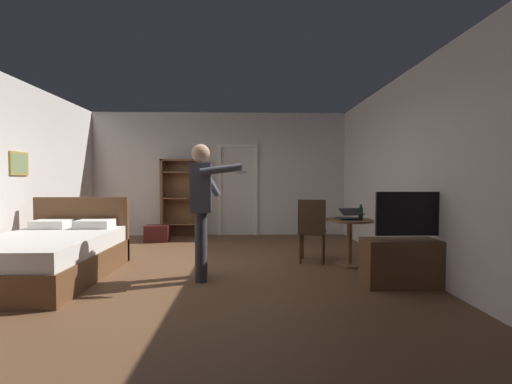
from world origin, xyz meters
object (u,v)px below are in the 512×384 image
Objects in this scene: tv_flatscreen at (412,258)px; side_table at (349,234)px; laptop at (349,216)px; wooden_chair at (312,228)px; bed at (48,255)px; bottle_on_table at (361,213)px; person_blue_shirt at (202,201)px; bookshelf at (181,195)px; suitcase_dark at (157,233)px.

side_table is (-0.46, 0.97, 0.14)m from tv_flatscreen.
tv_flatscreen is 3.23× the size of laptop.
tv_flatscreen reaches higher than wooden_chair.
side_table is 1.92× the size of laptop.
bed reaches higher than bottle_on_table.
person_blue_shirt reaches higher than bed.
wooden_chair is at bearing -45.08° from bookshelf.
tv_flatscreen is (4.61, -0.44, 0.04)m from bed.
bed is at bearing -105.74° from suitcase_dark.
bed is at bearing 174.59° from tv_flatscreen.
side_table is at bearing 60.44° from laptop.
wooden_chair is at bearing -33.14° from suitcase_dark.
bed is 3.47m from bookshelf.
bookshelf is at bearing 138.96° from bottle_on_table.
person_blue_shirt reaches higher than laptop.
person_blue_shirt is at bearing -2.30° from bed.
bookshelf is 1.00× the size of person_blue_shirt.
suitcase_dark is (-3.56, 2.14, -0.63)m from bottle_on_table.
person_blue_shirt is 3.53× the size of suitcase_dark.
bookshelf is 3.43m from person_blue_shirt.
wooden_chair is 2.00× the size of suitcase_dark.
suitcase_dark is (-1.29, 2.68, -0.85)m from person_blue_shirt.
bookshelf is 4.83× the size of laptop.
laptop is 0.21× the size of person_blue_shirt.
suitcase_dark is (-3.88, 3.03, -0.17)m from tv_flatscreen.
bed is 9.03× the size of bottle_on_table.
suitcase_dark is at bearing 148.25° from laptop.
side_table is 0.57m from wooden_chair.
bottle_on_table is at bearing 13.34° from person_blue_shirt.
side_table is (3.04, -2.69, -0.47)m from bookshelf.
side_table reaches higher than suitcase_dark.
tv_flatscreen is 1.53m from wooden_chair.
bookshelf is 7.72× the size of bottle_on_table.
person_blue_shirt reaches higher than wooden_chair.
bookshelf reaches higher than bed.
laptop is at bearing 117.62° from tv_flatscreen.
person_blue_shirt is at bearing -153.59° from wooden_chair.
tv_flatscreen is 2.70m from person_blue_shirt.
bed is 5.65× the size of laptop.
wooden_chair is at bearing 11.13° from bed.
bottle_on_table is 2.34m from person_blue_shirt.
side_table is (4.15, 0.54, 0.17)m from bed.
tv_flatscreen reaches higher than bed.
laptop is 0.37× the size of wooden_chair.
bed is 4.63m from tv_flatscreen.
bottle_on_table reaches higher than side_table.
suitcase_dark is at bearing 142.01° from tv_flatscreen.
side_table is 1.41× the size of suitcase_dark.
bed is at bearing -108.97° from bookshelf.
bottle_on_table is at bearing -41.04° from bookshelf.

